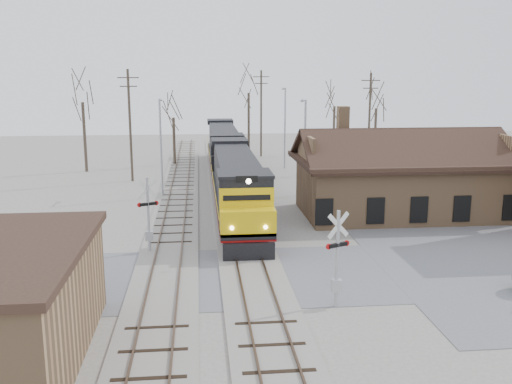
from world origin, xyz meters
TOP-DOWN VIEW (x-y plane):
  - ground at (0.00, 0.00)m, footprint 140.00×140.00m
  - road at (0.00, 0.00)m, footprint 60.00×9.00m
  - track_main at (0.00, 15.00)m, footprint 3.40×90.00m
  - track_siding at (-4.50, 15.00)m, footprint 3.40×90.00m
  - depot at (11.99, 12.00)m, footprint 15.20×9.31m
  - locomotive_lead at (0.00, 11.96)m, footprint 3.13×20.96m
  - locomotive_trailing at (0.00, 33.20)m, footprint 3.13×20.96m
  - crossbuck_near at (3.36, -4.37)m, footprint 1.19×0.60m
  - crossbuck_far at (-5.64, 4.47)m, footprint 1.20×0.58m
  - streetlight_a at (-5.80, 19.91)m, footprint 0.25×2.04m
  - streetlight_b at (6.28, 19.49)m, footprint 0.25×2.04m
  - streetlight_c at (6.70, 33.57)m, footprint 0.25×2.04m
  - utility_pole_a at (-9.14, 27.36)m, footprint 2.00×0.24m
  - utility_pole_b at (5.12, 42.89)m, footprint 2.00×0.24m
  - utility_pole_c at (15.33, 31.03)m, footprint 2.00×0.24m
  - tree_a at (-14.61, 33.38)m, footprint 4.88×4.88m
  - tree_b at (-5.45, 37.09)m, footprint 3.57×3.57m
  - tree_c at (3.93, 46.98)m, footprint 5.16×5.16m
  - tree_d at (14.88, 44.91)m, footprint 4.05×4.05m
  - tree_e at (17.95, 37.09)m, footprint 4.17×4.17m

SIDE VIEW (x-z plane):
  - ground at x=0.00m, z-range 0.00..0.00m
  - road at x=0.00m, z-range 0.00..0.03m
  - track_main at x=0.00m, z-range -0.05..0.19m
  - track_siding at x=-4.50m, z-range -0.05..0.19m
  - crossbuck_near at x=3.36m, z-range -0.16..4.29m
  - crossbuck_far at x=-5.64m, z-range -0.17..4.31m
  - depot at x=11.99m, z-range -1.54..6.36m
  - locomotive_trailing at x=0.00m, z-range 0.24..4.65m
  - locomotive_lead at x=0.00m, z-range 0.12..4.77m
  - streetlight_b at x=6.28m, z-range 0.53..8.65m
  - streetlight_a at x=-5.80m, z-range 0.53..8.75m
  - streetlight_c at x=6.70m, z-range 0.53..9.28m
  - utility_pole_c at x=15.33m, z-range 0.23..10.56m
  - utility_pole_b at x=5.12m, z-range 0.23..10.86m
  - utility_pole_a at x=-9.14m, z-range 0.23..10.90m
  - tree_b at x=-5.45m, z-range 1.85..10.60m
  - tree_d at x=14.88m, z-range 2.10..12.02m
  - tree_e at x=17.95m, z-range 2.16..12.39m
  - tree_a at x=-14.61m, z-range 2.54..14.49m
  - tree_c at x=3.93m, z-range 2.69..15.34m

